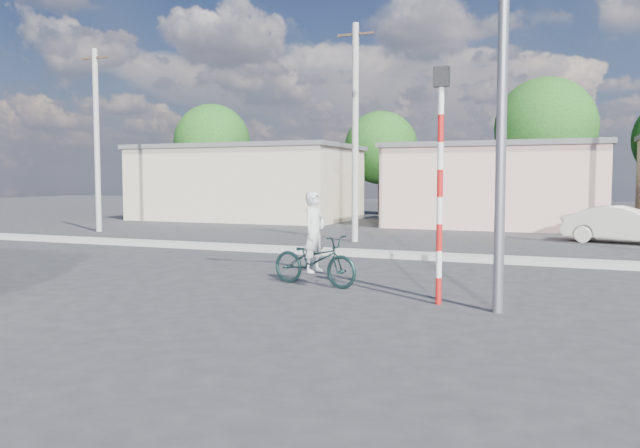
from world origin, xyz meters
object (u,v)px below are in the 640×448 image
at_px(traffic_pole, 440,165).
at_px(streetlight, 494,24).
at_px(bicycle, 315,260).
at_px(car_cream, 624,225).
at_px(cyclist, 315,246).

xyz_separation_m(traffic_pole, streetlight, (0.94, -0.30, 2.37)).
height_order(bicycle, car_cream, car_cream).
xyz_separation_m(car_cream, traffic_pole, (-4.04, -13.50, 1.92)).
bearing_deg(car_cream, bicycle, 164.23).
bearing_deg(traffic_pole, streetlight, -17.73).
xyz_separation_m(cyclist, traffic_pole, (2.93, -1.05, 1.71)).
height_order(bicycle, streetlight, streetlight).
distance_m(bicycle, traffic_pole, 3.71).
relative_size(bicycle, traffic_pole, 0.49).
height_order(car_cream, streetlight, streetlight).
relative_size(car_cream, streetlight, 0.46).
bearing_deg(car_cream, streetlight, -179.21).
distance_m(bicycle, cyclist, 0.32).
xyz_separation_m(bicycle, car_cream, (6.96, 12.45, 0.12)).
bearing_deg(cyclist, car_cream, -17.41).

